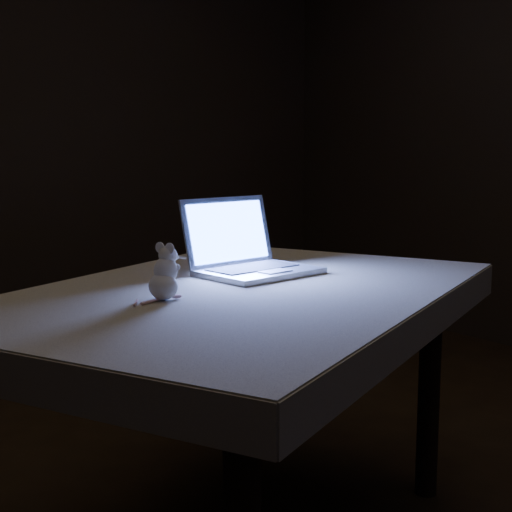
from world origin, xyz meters
TOP-DOWN VIEW (x-y plane):
  - table at (-0.06, -0.01)m, footprint 1.52×1.29m
  - tablecloth at (-0.13, 0.01)m, footprint 1.58×1.26m
  - laptop at (0.09, 0.11)m, footprint 0.34×0.30m
  - plush_mouse at (-0.29, -0.03)m, footprint 0.12×0.12m

SIDE VIEW (x-z plane):
  - table at x=-0.06m, z-range 0.00..0.69m
  - tablecloth at x=-0.13m, z-range 0.61..0.70m
  - plush_mouse at x=-0.29m, z-range 0.70..0.83m
  - laptop at x=0.09m, z-range 0.70..0.91m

